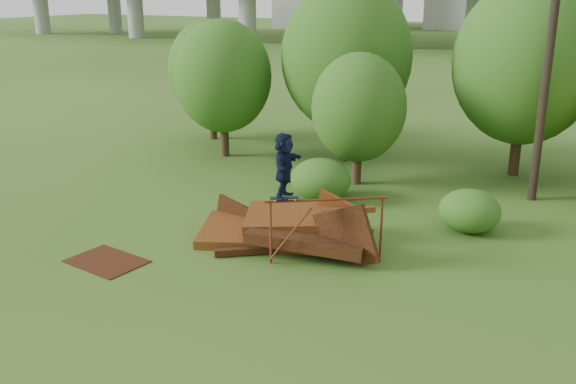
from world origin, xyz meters
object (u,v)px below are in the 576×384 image
at_px(scrap_pile, 289,230).
at_px(flat_plate, 107,261).
at_px(utility_pole, 551,38).
at_px(skater, 284,165).

height_order(scrap_pile, flat_plate, scrap_pile).
bearing_deg(flat_plate, scrap_pile, 42.59).
xyz_separation_m(scrap_pile, utility_pole, (5.59, 7.13, 4.93)).
xyz_separation_m(skater, flat_plate, (-4.17, -2.06, -2.61)).
xyz_separation_m(scrap_pile, flat_plate, (-3.64, -3.35, -0.36)).
xyz_separation_m(flat_plate, utility_pole, (9.23, 10.48, 5.30)).
height_order(flat_plate, utility_pole, utility_pole).
relative_size(scrap_pile, skater, 3.48).
bearing_deg(utility_pole, scrap_pile, -128.08).
height_order(scrap_pile, skater, skater).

